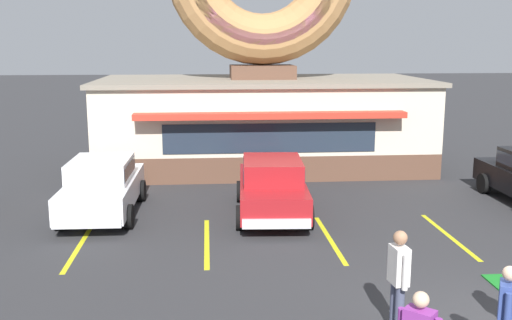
{
  "coord_description": "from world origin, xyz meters",
  "views": [
    {
      "loc": [
        -4.86,
        -8.78,
        4.75
      ],
      "look_at": [
        -3.73,
        5.0,
        2.0
      ],
      "focal_mm": 42.0,
      "sensor_mm": 36.0,
      "label": 1
    }
  ],
  "objects_px": {
    "pedestrian_blue_sweater_man": "(398,276)",
    "pedestrian_beanie_man": "(507,315)",
    "car_white": "(102,184)",
    "trash_bin": "(87,173)",
    "car_red": "(272,184)"
  },
  "relations": [
    {
      "from": "car_white",
      "to": "pedestrian_blue_sweater_man",
      "type": "relative_size",
      "value": 2.6
    },
    {
      "from": "car_white",
      "to": "pedestrian_beanie_man",
      "type": "xyz_separation_m",
      "value": [
        7.14,
        -8.74,
        0.04
      ]
    },
    {
      "from": "car_red",
      "to": "pedestrian_beanie_man",
      "type": "relative_size",
      "value": 2.82
    },
    {
      "from": "pedestrian_blue_sweater_man",
      "to": "pedestrian_beanie_man",
      "type": "xyz_separation_m",
      "value": [
        1.15,
        -1.35,
        -0.07
      ]
    },
    {
      "from": "car_red",
      "to": "pedestrian_blue_sweater_man",
      "type": "relative_size",
      "value": 2.64
    },
    {
      "from": "trash_bin",
      "to": "car_red",
      "type": "bearing_deg",
      "value": -32.65
    },
    {
      "from": "pedestrian_beanie_man",
      "to": "car_white",
      "type": "bearing_deg",
      "value": 129.24
    },
    {
      "from": "car_white",
      "to": "pedestrian_beanie_man",
      "type": "bearing_deg",
      "value": -50.76
    },
    {
      "from": "car_white",
      "to": "car_red",
      "type": "relative_size",
      "value": 0.99
    },
    {
      "from": "car_red",
      "to": "pedestrian_blue_sweater_man",
      "type": "height_order",
      "value": "pedestrian_blue_sweater_man"
    },
    {
      "from": "car_white",
      "to": "pedestrian_beanie_man",
      "type": "relative_size",
      "value": 2.78
    },
    {
      "from": "car_red",
      "to": "car_white",
      "type": "bearing_deg",
      "value": 175.14
    },
    {
      "from": "pedestrian_beanie_man",
      "to": "trash_bin",
      "type": "xyz_separation_m",
      "value": [
        -8.21,
        12.03,
        -0.41
      ]
    },
    {
      "from": "car_red",
      "to": "trash_bin",
      "type": "relative_size",
      "value": 4.77
    },
    {
      "from": "car_white",
      "to": "trash_bin",
      "type": "xyz_separation_m",
      "value": [
        -1.08,
        3.29,
        -0.37
      ]
    }
  ]
}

